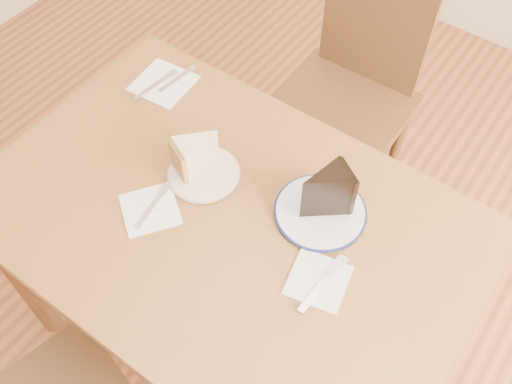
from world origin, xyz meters
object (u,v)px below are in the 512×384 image
object	(u,v)px
table	(227,238)
chocolate_cake	(322,195)
plate_navy	(320,212)
carrot_cake	(200,153)
chair_far	(347,96)
plate_cream	(204,174)

from	to	relation	value
table	chocolate_cake	bearing A→B (deg)	39.32
table	plate_navy	xyz separation A→B (m)	(0.18, 0.14, 0.10)
carrot_cake	chair_far	bearing A→B (deg)	108.63
table	chair_far	distance (m)	0.79
table	chocolate_cake	size ratio (longest dim) A/B	9.85
chair_far	carrot_cake	world-z (taller)	chair_far
table	carrot_cake	xyz separation A→B (m)	(-0.14, 0.09, 0.16)
chair_far	plate_navy	size ratio (longest dim) A/B	4.15
chair_far	plate_cream	bearing A→B (deg)	85.23
chair_far	chocolate_cake	xyz separation A→B (m)	(0.25, -0.62, 0.33)
table	chair_far	bearing A→B (deg)	95.49
plate_cream	plate_navy	distance (m)	0.31
plate_navy	carrot_cake	size ratio (longest dim) A/B	2.02
carrot_cake	chocolate_cake	distance (m)	0.33
table	chocolate_cake	distance (m)	0.29
table	plate_cream	distance (m)	0.17
plate_navy	carrot_cake	distance (m)	0.33
plate_navy	carrot_cake	world-z (taller)	carrot_cake
table	carrot_cake	bearing A→B (deg)	148.96
table	plate_navy	world-z (taller)	plate_navy
carrot_cake	chocolate_cake	size ratio (longest dim) A/B	0.87
table	plate_navy	size ratio (longest dim) A/B	5.60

